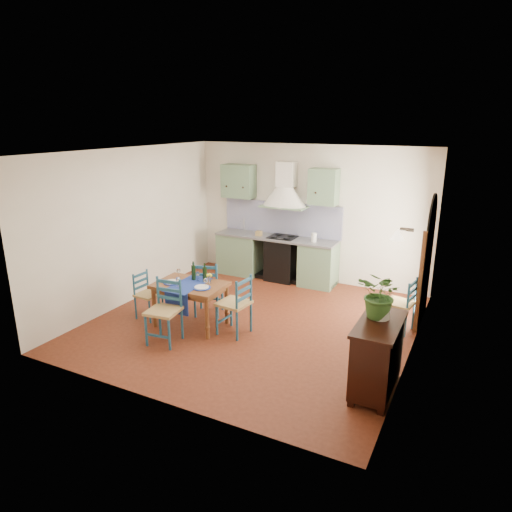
# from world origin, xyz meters

# --- Properties ---
(floor) EXTENTS (5.00, 5.00, 0.00)m
(floor) POSITION_xyz_m (0.00, 0.00, 0.00)
(floor) COLOR #471B0F
(floor) RESTS_ON ground
(back_wall) EXTENTS (5.00, 0.96, 2.80)m
(back_wall) POSITION_xyz_m (-0.47, 2.29, 1.05)
(back_wall) COLOR silver
(back_wall) RESTS_ON ground
(right_wall) EXTENTS (0.26, 5.00, 2.80)m
(right_wall) POSITION_xyz_m (2.50, 0.28, 1.34)
(right_wall) COLOR silver
(right_wall) RESTS_ON ground
(left_wall) EXTENTS (0.04, 5.00, 2.80)m
(left_wall) POSITION_xyz_m (-2.50, 0.00, 1.40)
(left_wall) COLOR silver
(left_wall) RESTS_ON ground
(ceiling) EXTENTS (5.00, 5.00, 0.01)m
(ceiling) POSITION_xyz_m (0.00, 0.00, 2.80)
(ceiling) COLOR white
(ceiling) RESTS_ON back_wall
(dining_table) EXTENTS (1.15, 0.87, 1.04)m
(dining_table) POSITION_xyz_m (-0.87, -0.55, 0.64)
(dining_table) COLOR brown
(dining_table) RESTS_ON ground
(chair_near) EXTENTS (0.51, 0.51, 0.97)m
(chair_near) POSITION_xyz_m (-0.89, -1.21, 0.50)
(chair_near) COLOR navy
(chair_near) RESTS_ON ground
(chair_far) EXTENTS (0.58, 0.58, 0.97)m
(chair_far) POSITION_xyz_m (-0.86, -0.06, 0.50)
(chair_far) COLOR navy
(chair_far) RESTS_ON ground
(chair_left) EXTENTS (0.40, 0.40, 0.80)m
(chair_left) POSITION_xyz_m (-1.71, -0.63, 0.41)
(chair_left) COLOR navy
(chair_left) RESTS_ON ground
(chair_right) EXTENTS (0.49, 0.49, 0.97)m
(chair_right) POSITION_xyz_m (-0.07, -0.50, 0.50)
(chair_right) COLOR navy
(chair_right) RESTS_ON ground
(chair_spare) EXTENTS (0.48, 0.48, 0.89)m
(chair_spare) POSITION_xyz_m (2.23, 0.79, 0.46)
(chair_spare) COLOR navy
(chair_spare) RESTS_ON ground
(sideboard) EXTENTS (0.50, 1.05, 0.94)m
(sideboard) POSITION_xyz_m (2.26, -1.11, 0.51)
(sideboard) COLOR black
(sideboard) RESTS_ON ground
(potted_plant) EXTENTS (0.67, 0.63, 0.60)m
(potted_plant) POSITION_xyz_m (2.23, -0.98, 1.24)
(potted_plant) COLOR #305C24
(potted_plant) RESTS_ON sideboard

